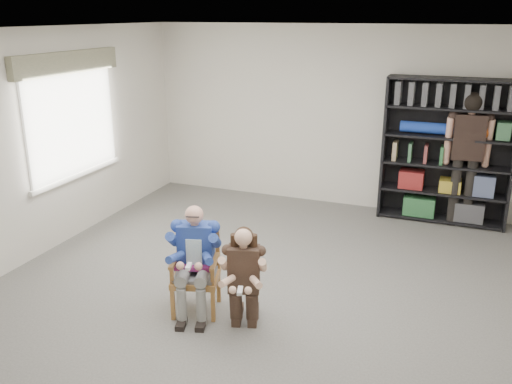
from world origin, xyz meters
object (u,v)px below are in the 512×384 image
at_px(seated_man, 195,260).
at_px(kneeling_woman, 244,279).
at_px(armchair, 196,272).
at_px(bookshelf, 447,152).
at_px(standing_man, 466,161).

xyz_separation_m(seated_man, kneeling_woman, (0.58, -0.12, -0.05)).
height_order(armchair, bookshelf, bookshelf).
distance_m(armchair, standing_man, 4.34).
relative_size(armchair, bookshelf, 0.42).
relative_size(kneeling_woman, standing_man, 0.55).
bearing_deg(seated_man, kneeling_woman, -28.26).
distance_m(kneeling_woman, standing_man, 4.13).
bearing_deg(seated_man, armchair, 0.00).
bearing_deg(kneeling_woman, bookshelf, 49.88).
xyz_separation_m(armchair, seated_man, (0.00, 0.00, 0.13)).
bearing_deg(seated_man, standing_man, 38.41).
distance_m(armchair, seated_man, 0.13).
height_order(armchair, kneeling_woman, kneeling_woman).
relative_size(kneeling_woman, bookshelf, 0.50).
bearing_deg(standing_man, seated_man, -129.69).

